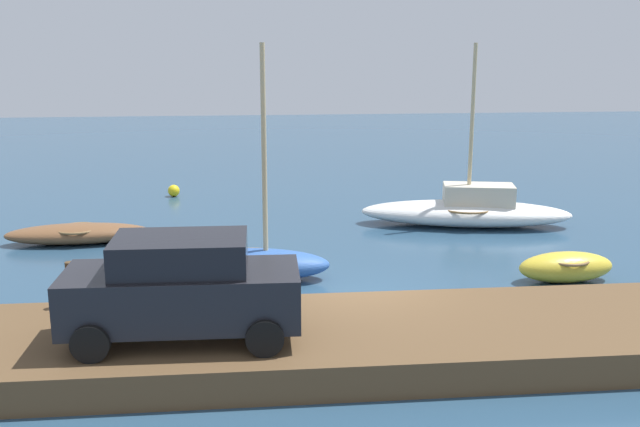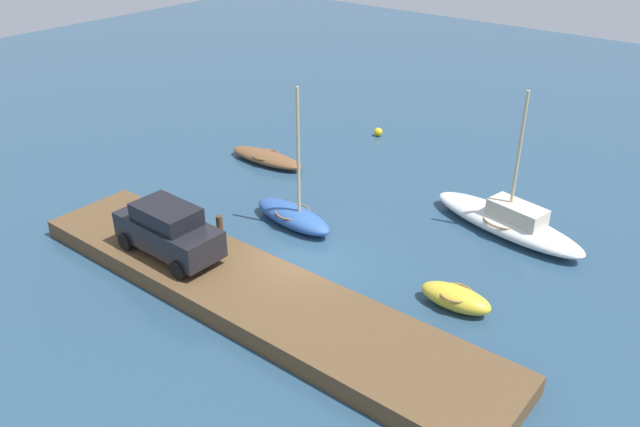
# 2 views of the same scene
# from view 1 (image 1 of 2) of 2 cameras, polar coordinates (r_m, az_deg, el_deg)

# --- Properties ---
(ground_plane) EXTENTS (84.00, 84.00, 0.00)m
(ground_plane) POSITION_cam_1_polar(r_m,az_deg,el_deg) (16.36, 2.97, -7.22)
(ground_plane) COLOR navy
(dock_platform) EXTENTS (18.00, 3.54, 0.63)m
(dock_platform) POSITION_cam_1_polar(r_m,az_deg,el_deg) (13.90, 4.58, -9.71)
(dock_platform) COLOR brown
(dock_platform) RESTS_ON ground_plane
(sailboat_white) EXTENTS (6.79, 3.07, 5.64)m
(sailboat_white) POSITION_cam_1_polar(r_m,az_deg,el_deg) (23.59, 11.34, 0.25)
(sailboat_white) COLOR white
(sailboat_white) RESTS_ON ground_plane
(rowboat_blue) EXTENTS (3.98, 1.72, 5.67)m
(rowboat_blue) POSITION_cam_1_polar(r_m,az_deg,el_deg) (18.07, -5.36, -3.79)
(rowboat_blue) COLOR #2D569E
(rowboat_blue) RESTS_ON ground_plane
(rowboat_brown) EXTENTS (4.14, 1.41, 0.57)m
(rowboat_brown) POSITION_cam_1_polar(r_m,az_deg,el_deg) (22.32, -18.24, -1.47)
(rowboat_brown) COLOR brown
(rowboat_brown) RESTS_ON ground_plane
(dinghy_yellow) EXTENTS (2.42, 1.17, 0.73)m
(dinghy_yellow) POSITION_cam_1_polar(r_m,az_deg,el_deg) (18.84, 18.50, -3.92)
(dinghy_yellow) COLOR gold
(dinghy_yellow) RESTS_ON ground_plane
(mooring_post_west) EXTENTS (0.18, 0.18, 0.90)m
(mooring_post_west) POSITION_cam_1_polar(r_m,az_deg,el_deg) (15.26, -18.72, -5.20)
(mooring_post_west) COLOR #47331E
(mooring_post_west) RESTS_ON dock_platform
(mooring_post_mid_west) EXTENTS (0.24, 0.24, 0.86)m
(mooring_post_mid_west) POSITION_cam_1_polar(r_m,az_deg,el_deg) (14.87, -8.08, -5.17)
(mooring_post_mid_west) COLOR #47331E
(mooring_post_mid_west) RESTS_ON dock_platform
(parked_car) EXTENTS (4.06, 1.91, 1.85)m
(parked_car) POSITION_cam_1_polar(r_m,az_deg,el_deg) (12.97, -10.65, -5.68)
(parked_car) COLOR black
(parked_car) RESTS_ON dock_platform
(marker_buoy) EXTENTS (0.44, 0.44, 0.44)m
(marker_buoy) POSITION_cam_1_polar(r_m,az_deg,el_deg) (28.04, -11.26, 1.75)
(marker_buoy) COLOR yellow
(marker_buoy) RESTS_ON ground_plane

